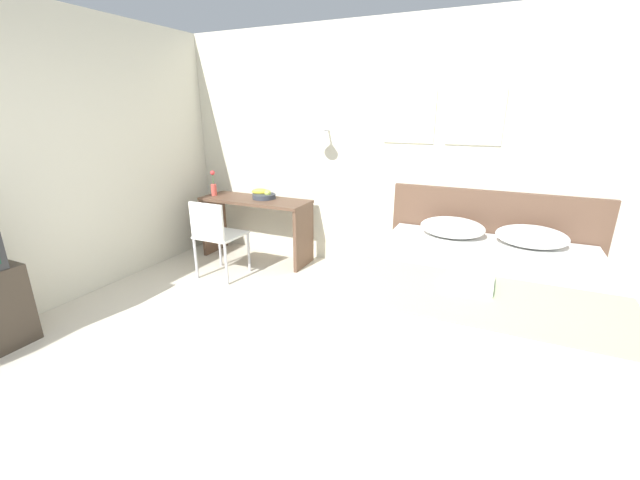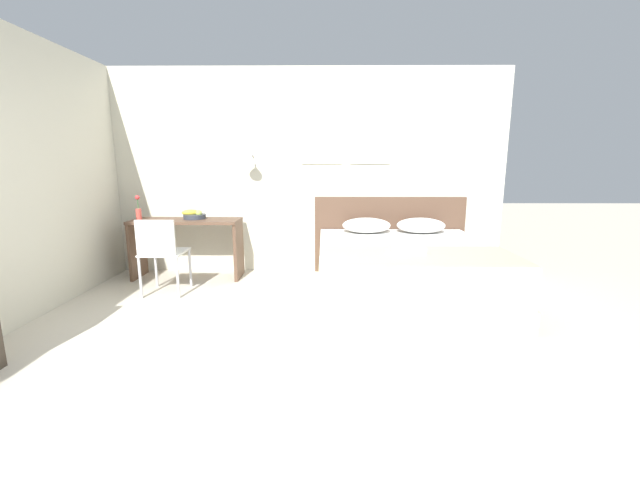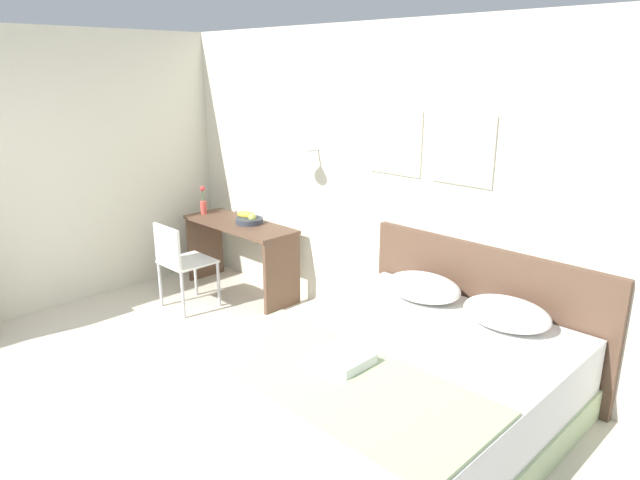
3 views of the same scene
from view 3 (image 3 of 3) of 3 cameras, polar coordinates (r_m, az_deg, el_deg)
ground_plane at (r=4.07m, az=-24.15°, el=-19.04°), size 24.00×24.00×0.00m
wall_back at (r=5.06m, az=4.55°, el=5.94°), size 5.52×0.31×2.65m
bed at (r=3.88m, az=7.74°, el=-14.30°), size 1.88×2.04×0.59m
headboard at (r=4.58m, az=15.91°, el=-6.70°), size 2.00×0.06×1.01m
pillow_left at (r=4.43m, az=10.26°, el=-4.66°), size 0.61×0.46×0.18m
pillow_right at (r=4.12m, az=18.15°, el=-6.99°), size 0.61×0.46×0.18m
throw_blanket at (r=3.32m, az=1.56°, el=-13.66°), size 1.82×0.82×0.02m
folded_towel_near_foot at (r=3.44m, az=2.22°, el=-11.70°), size 0.31×0.27×0.06m
desk at (r=5.98m, az=-8.00°, el=-0.29°), size 1.34×0.48×0.75m
desk_chair at (r=5.65m, az=-13.93°, el=-1.80°), size 0.45×0.45×0.86m
fruit_bowl at (r=5.87m, az=-7.11°, el=2.08°), size 0.30×0.28×0.12m
flower_vase at (r=6.32m, az=-11.59°, el=3.60°), size 0.07×0.07×0.31m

